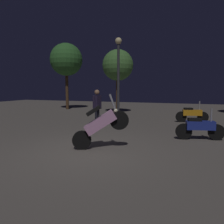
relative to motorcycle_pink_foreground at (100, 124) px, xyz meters
name	(u,v)px	position (x,y,z in m)	size (l,w,h in m)	color
ground_plane	(88,151)	(-0.25, -0.31, -0.74)	(40.00, 40.00, 0.00)	#605951
motorcycle_pink_foreground	(100,124)	(0.00, 0.00, 0.00)	(1.57, 0.74, 1.63)	black
motorcycle_blue_parked_left	(200,127)	(2.82, 2.24, -0.31)	(1.64, 0.51, 1.11)	black
motorcycle_orange_parked_right	(192,114)	(2.59, 6.16, -0.31)	(1.64, 0.50, 1.11)	black
person_rider_beside	(97,105)	(-1.53, 3.25, 0.28)	(0.30, 0.67, 1.72)	black
streetlamp_near	(118,68)	(-1.28, 5.60, 2.15)	(0.36, 0.36, 4.49)	#38383D
tree_left_bg	(66,60)	(-7.13, 9.80, 3.30)	(2.63, 2.63, 5.39)	#4C331E
tree_center_bg	(118,66)	(-2.28, 8.52, 2.56)	(2.13, 2.13, 4.40)	#4C331E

